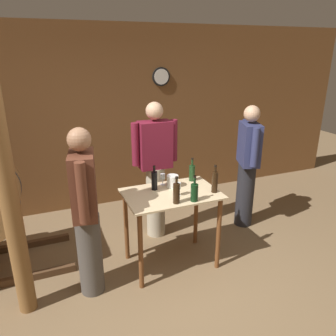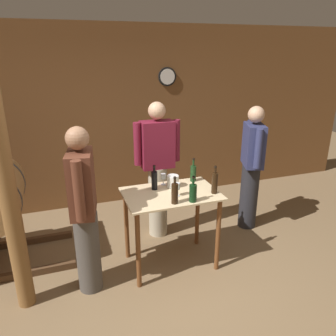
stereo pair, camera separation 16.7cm
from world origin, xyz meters
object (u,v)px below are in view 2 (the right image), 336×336
(wine_glass_near_left, at_px, (163,177))
(wine_glass_near_center, at_px, (177,187))
(wooden_post, at_px, (4,174))
(ice_bucket, at_px, (173,181))
(wine_bottle_right, at_px, (193,173))
(wine_bottle_far_right, at_px, (215,182))
(wine_bottle_far_left, at_px, (154,180))
(wine_bottle_left, at_px, (175,193))
(person_visitor_with_scarf, at_px, (157,168))
(wine_bottle_center, at_px, (193,192))
(person_visitor_bearded, at_px, (84,209))
(person_host, at_px, (252,166))

(wine_glass_near_left, xyz_separation_m, wine_glass_near_center, (0.04, -0.34, 0.01))
(wooden_post, relative_size, ice_bucket, 19.98)
(wine_bottle_right, xyz_separation_m, wine_bottle_far_right, (0.08, -0.39, 0.02))
(wine_bottle_far_left, distance_m, wine_bottle_right, 0.50)
(wine_bottle_left, height_order, wine_glass_near_center, wine_bottle_left)
(ice_bucket, bearing_deg, wine_glass_near_left, 129.54)
(wine_bottle_far_left, height_order, wine_glass_near_left, wine_bottle_far_left)
(wine_bottle_far_right, xyz_separation_m, person_visitor_with_scarf, (-0.38, 0.82, -0.08))
(wine_bottle_center, bearing_deg, ice_bucket, 98.64)
(wooden_post, bearing_deg, wine_glass_near_center, 2.11)
(person_visitor_bearded, bearing_deg, wine_bottle_far_right, -1.19)
(wine_bottle_right, height_order, wine_glass_near_center, wine_bottle_right)
(wine_bottle_left, distance_m, person_host, 1.52)
(ice_bucket, xyz_separation_m, person_visitor_bearded, (-1.00, -0.27, -0.05))
(wine_bottle_far_right, height_order, ice_bucket, wine_bottle_far_right)
(wine_bottle_far_left, xyz_separation_m, wine_glass_near_left, (0.13, 0.09, -0.02))
(wooden_post, relative_size, wine_glass_near_center, 18.54)
(wine_bottle_center, distance_m, ice_bucket, 0.42)
(wooden_post, height_order, wine_bottle_right, wooden_post)
(wine_glass_near_center, xyz_separation_m, person_host, (1.26, 0.55, -0.10))
(wine_bottle_far_right, height_order, person_visitor_bearded, person_visitor_bearded)
(wine_glass_near_center, distance_m, person_host, 1.37)
(wine_glass_near_center, relative_size, person_host, 0.09)
(wooden_post, xyz_separation_m, person_host, (2.83, 0.61, -0.46))
(wooden_post, xyz_separation_m, wine_bottle_left, (1.49, -0.10, -0.35))
(wooden_post, height_order, person_visitor_bearded, wooden_post)
(wine_bottle_far_right, height_order, wine_glass_near_left, wine_bottle_far_right)
(wine_glass_near_center, xyz_separation_m, person_visitor_bearded, (-0.96, -0.03, -0.09))
(ice_bucket, bearing_deg, wine_bottle_left, -107.35)
(wine_glass_near_center, distance_m, person_visitor_bearded, 0.96)
(wine_bottle_left, relative_size, ice_bucket, 2.09)
(wine_glass_near_center, xyz_separation_m, ice_bucket, (0.04, 0.24, -0.04))
(wooden_post, relative_size, wine_bottle_left, 9.55)
(wine_glass_near_left, relative_size, person_visitor_with_scarf, 0.07)
(person_visitor_bearded, bearing_deg, wine_glass_near_center, 2.05)
(wooden_post, xyz_separation_m, wine_bottle_right, (1.90, 0.39, -0.36))
(ice_bucket, height_order, person_visitor_bearded, person_visitor_bearded)
(person_visitor_with_scarf, xyz_separation_m, person_visitor_bearded, (-0.98, -0.79, -0.03))
(wine_bottle_center, distance_m, person_visitor_bearded, 1.07)
(wine_bottle_far_left, bearing_deg, wine_bottle_left, -77.47)
(wooden_post, bearing_deg, ice_bucket, 10.46)
(wooden_post, height_order, wine_bottle_far_left, wooden_post)
(wine_bottle_left, distance_m, wine_bottle_center, 0.19)
(ice_bucket, distance_m, person_host, 1.26)
(wine_bottle_center, bearing_deg, person_visitor_with_scarf, 94.89)
(wine_bottle_left, xyz_separation_m, wine_glass_near_center, (0.08, 0.16, -0.01))
(wine_bottle_left, relative_size, person_host, 0.17)
(wine_bottle_right, bearing_deg, wine_bottle_left, -130.03)
(wine_bottle_right, relative_size, person_host, 0.17)
(wine_bottle_right, bearing_deg, wooden_post, -168.51)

